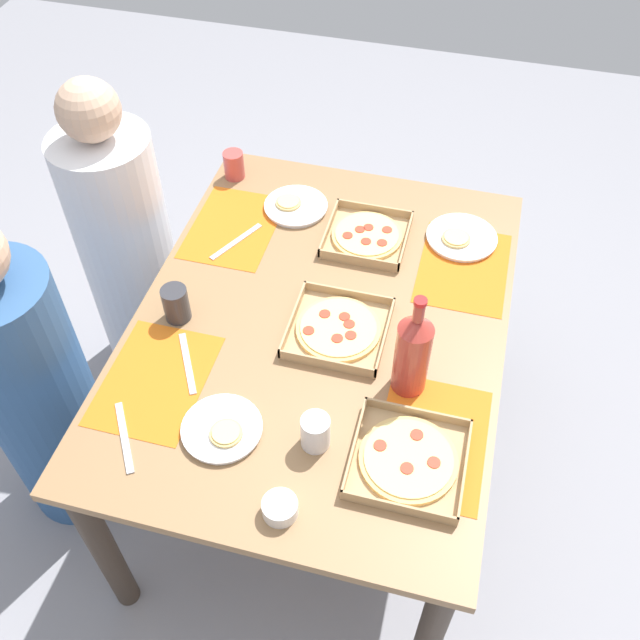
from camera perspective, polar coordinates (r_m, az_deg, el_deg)
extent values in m
plane|color=gray|center=(2.60, 0.00, -10.83)|extent=(6.00, 6.00, 0.00)
cylinder|color=#3F3328|center=(2.00, 8.82, -23.59)|extent=(0.07, 0.07, 0.71)
cylinder|color=#3F3328|center=(2.68, 12.90, 2.53)|extent=(0.07, 0.07, 0.71)
cylinder|color=#3F3328|center=(2.14, -16.99, -17.01)|extent=(0.07, 0.07, 0.71)
cylinder|color=#3F3328|center=(2.79, -5.79, 5.97)|extent=(0.07, 0.07, 0.71)
cube|color=#936D47|center=(2.01, 0.00, -0.28)|extent=(1.38, 1.03, 0.03)
cube|color=orange|center=(1.78, 8.97, -9.51)|extent=(0.36, 0.26, 0.00)
cube|color=orange|center=(2.18, 11.42, 4.14)|extent=(0.36, 0.26, 0.00)
cube|color=orange|center=(1.91, -13.06, -4.69)|extent=(0.36, 0.26, 0.00)
cube|color=orange|center=(2.29, -6.93, 7.41)|extent=(0.36, 0.26, 0.00)
cube|color=tan|center=(1.97, 1.47, -0.91)|extent=(0.27, 0.27, 0.01)
cube|color=tan|center=(1.87, 0.54, -3.50)|extent=(0.01, 0.27, 0.03)
cube|color=tan|center=(2.04, 2.35, 2.13)|extent=(0.01, 0.27, 0.03)
cube|color=tan|center=(1.94, 5.24, -1.30)|extent=(0.27, 0.01, 0.03)
cube|color=tan|center=(1.98, -2.20, 0.16)|extent=(0.27, 0.01, 0.03)
cylinder|color=#E0B76B|center=(1.96, 1.48, -0.73)|extent=(0.24, 0.24, 0.01)
cylinder|color=#EFD67F|center=(1.95, 1.48, -0.58)|extent=(0.21, 0.21, 0.00)
cylinder|color=red|center=(1.98, 1.98, 0.28)|extent=(0.03, 0.03, 0.00)
cylinder|color=red|center=(1.98, 0.39, 0.50)|extent=(0.03, 0.03, 0.00)
cylinder|color=red|center=(1.94, -0.92, -0.85)|extent=(0.03, 0.03, 0.00)
cylinder|color=red|center=(1.92, 1.39, -1.47)|extent=(0.03, 0.03, 0.00)
cylinder|color=red|center=(1.93, 2.48, -1.23)|extent=(0.03, 0.03, 0.00)
cylinder|color=red|center=(1.96, 2.36, -0.32)|extent=(0.03, 0.03, 0.00)
cube|color=tan|center=(1.74, 7.07, -11.19)|extent=(0.27, 0.27, 0.01)
cube|color=tan|center=(1.66, 6.32, -14.71)|extent=(0.01, 0.27, 0.03)
cube|color=tan|center=(1.80, 7.85, -7.35)|extent=(0.01, 0.27, 0.03)
cube|color=tan|center=(1.73, 11.51, -11.71)|extent=(0.27, 0.01, 0.03)
cube|color=tan|center=(1.73, 2.77, -10.01)|extent=(0.27, 0.01, 0.03)
cylinder|color=#E0B76B|center=(1.73, 7.10, -11.04)|extent=(0.24, 0.24, 0.01)
cylinder|color=#EFD67F|center=(1.73, 7.12, -10.90)|extent=(0.21, 0.21, 0.00)
cylinder|color=red|center=(1.76, 7.77, -9.10)|extent=(0.03, 0.03, 0.00)
cylinder|color=red|center=(1.73, 4.84, -9.98)|extent=(0.03, 0.03, 0.00)
cylinder|color=red|center=(1.71, 6.99, -11.71)|extent=(0.03, 0.03, 0.00)
cylinder|color=red|center=(1.73, 9.12, -11.21)|extent=(0.03, 0.03, 0.00)
cube|color=tan|center=(2.24, 3.76, 6.58)|extent=(0.25, 0.25, 0.01)
cube|color=tan|center=(2.14, 3.10, 4.81)|extent=(0.01, 0.25, 0.03)
cube|color=tan|center=(2.32, 4.43, 8.87)|extent=(0.01, 0.25, 0.03)
cube|color=tan|center=(2.21, 6.90, 6.36)|extent=(0.25, 0.01, 0.03)
cube|color=tan|center=(2.24, 0.71, 7.46)|extent=(0.25, 0.01, 0.03)
cylinder|color=#E0B76B|center=(2.23, 3.78, 6.75)|extent=(0.22, 0.22, 0.01)
cylinder|color=#EFD67F|center=(2.23, 3.79, 6.90)|extent=(0.20, 0.20, 0.00)
cylinder|color=red|center=(2.25, 3.91, 7.42)|extent=(0.03, 0.03, 0.00)
cylinder|color=red|center=(2.24, 3.22, 7.27)|extent=(0.03, 0.03, 0.00)
cylinder|color=red|center=(2.21, 2.22, 6.80)|extent=(0.03, 0.03, 0.00)
cylinder|color=red|center=(2.20, 3.71, 6.31)|extent=(0.03, 0.03, 0.00)
cylinder|color=red|center=(2.20, 5.00, 6.19)|extent=(0.03, 0.03, 0.00)
cylinder|color=red|center=(2.24, 5.40, 7.22)|extent=(0.03, 0.03, 0.00)
cylinder|color=white|center=(2.34, -1.94, 9.02)|extent=(0.20, 0.20, 0.01)
cylinder|color=white|center=(2.34, -1.95, 9.17)|extent=(0.21, 0.21, 0.01)
cylinder|color=#E0B76B|center=(2.34, -2.55, 9.38)|extent=(0.08, 0.08, 0.01)
cylinder|color=#EFD67F|center=(2.34, -2.55, 9.50)|extent=(0.07, 0.07, 0.00)
cylinder|color=white|center=(2.27, 11.27, 6.42)|extent=(0.21, 0.21, 0.01)
cylinder|color=white|center=(2.27, 11.30, 6.57)|extent=(0.22, 0.22, 0.01)
cylinder|color=#E0B76B|center=(2.25, 10.85, 6.44)|extent=(0.09, 0.09, 0.01)
cylinder|color=#EFD67F|center=(2.24, 10.88, 6.55)|extent=(0.08, 0.08, 0.00)
cylinder|color=white|center=(1.79, -7.85, -8.70)|extent=(0.19, 0.19, 0.01)
cylinder|color=white|center=(1.78, -7.88, -8.56)|extent=(0.20, 0.20, 0.01)
cylinder|color=#E0B76B|center=(1.76, -7.54, -9.00)|extent=(0.08, 0.08, 0.01)
cylinder|color=#EFD67F|center=(1.76, -7.56, -8.89)|extent=(0.07, 0.07, 0.00)
cylinder|color=#B2382D|center=(1.78, 7.36, -3.05)|extent=(0.09, 0.09, 0.22)
cone|color=#B2382D|center=(1.69, 7.78, -0.36)|extent=(0.09, 0.09, 0.04)
cylinder|color=#B2382D|center=(1.65, 7.94, 0.68)|extent=(0.03, 0.03, 0.06)
cylinder|color=red|center=(1.63, 8.06, 1.46)|extent=(0.03, 0.03, 0.01)
cylinder|color=silver|center=(1.72, -0.37, -8.97)|extent=(0.07, 0.07, 0.10)
cylinder|color=#BF4742|center=(2.47, -6.92, 12.24)|extent=(0.07, 0.07, 0.10)
cylinder|color=#333338|center=(2.01, -11.47, 1.29)|extent=(0.07, 0.07, 0.11)
cylinder|color=white|center=(1.66, -3.23, -14.81)|extent=(0.08, 0.08, 0.04)
cube|color=#B7B7BC|center=(1.93, -10.57, -3.42)|extent=(0.19, 0.12, 0.00)
cube|color=#B7B7BC|center=(1.83, -15.41, -9.04)|extent=(0.19, 0.13, 0.00)
cube|color=#B7B7BC|center=(2.24, -6.73, 6.26)|extent=(0.19, 0.11, 0.00)
cylinder|color=#33598C|center=(2.28, -21.41, -6.06)|extent=(0.32, 0.32, 0.99)
cylinder|color=white|center=(2.60, -14.99, 4.70)|extent=(0.32, 0.32, 1.00)
sphere|color=#D1A889|center=(2.25, -18.07, 15.71)|extent=(0.19, 0.19, 0.19)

